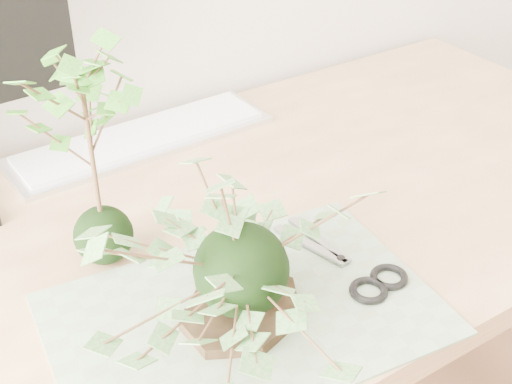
% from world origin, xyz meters
% --- Properties ---
extents(desk, '(1.60, 0.70, 0.74)m').
position_xyz_m(desk, '(-0.02, 1.23, 0.65)').
color(desk, tan).
rests_on(desk, ground_plane).
extents(cutting_mat, '(0.49, 0.36, 0.00)m').
position_xyz_m(cutting_mat, '(-0.08, 1.05, 0.74)').
color(cutting_mat, gray).
rests_on(cutting_mat, desk).
extents(stone_dish, '(0.21, 0.21, 0.01)m').
position_xyz_m(stone_dish, '(-0.08, 1.05, 0.75)').
color(stone_dish, black).
rests_on(stone_dish, cutting_mat).
extents(ivy_kokedama, '(0.34, 0.34, 0.22)m').
position_xyz_m(ivy_kokedama, '(-0.08, 1.05, 0.87)').
color(ivy_kokedama, black).
rests_on(ivy_kokedama, stone_dish).
extents(maple_kokedama, '(0.19, 0.19, 0.33)m').
position_xyz_m(maple_kokedama, '(-0.17, 1.24, 0.97)').
color(maple_kokedama, black).
rests_on(maple_kokedama, desk).
extents(keyboard, '(0.46, 0.15, 0.02)m').
position_xyz_m(keyboard, '(0.00, 1.50, 0.75)').
color(keyboard, silver).
rests_on(keyboard, desk).
extents(scissors, '(0.09, 0.20, 0.01)m').
position_xyz_m(scissors, '(0.08, 1.02, 0.75)').
color(scissors, gray).
rests_on(scissors, cutting_mat).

